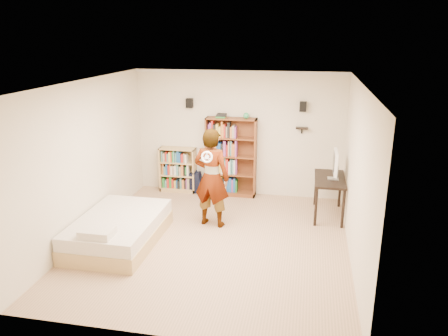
{
  "coord_description": "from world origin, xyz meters",
  "views": [
    {
      "loc": [
        1.48,
        -6.62,
        3.43
      ],
      "look_at": [
        0.06,
        0.6,
        1.15
      ],
      "focal_mm": 35.0,
      "sensor_mm": 36.0,
      "label": 1
    }
  ],
  "objects_px": {
    "computer_desk": "(329,197)",
    "daybed": "(119,226)",
    "person": "(212,178)",
    "tall_bookshelf": "(231,157)",
    "low_bookshelf": "(178,170)"
  },
  "relations": [
    {
      "from": "tall_bookshelf",
      "to": "low_bookshelf",
      "type": "height_order",
      "value": "tall_bookshelf"
    },
    {
      "from": "tall_bookshelf",
      "to": "daybed",
      "type": "height_order",
      "value": "tall_bookshelf"
    },
    {
      "from": "daybed",
      "to": "person",
      "type": "relative_size",
      "value": 1.07
    },
    {
      "from": "tall_bookshelf",
      "to": "low_bookshelf",
      "type": "bearing_deg",
      "value": 179.63
    },
    {
      "from": "tall_bookshelf",
      "to": "computer_desk",
      "type": "bearing_deg",
      "value": -20.84
    },
    {
      "from": "daybed",
      "to": "low_bookshelf",
      "type": "bearing_deg",
      "value": 84.72
    },
    {
      "from": "low_bookshelf",
      "to": "computer_desk",
      "type": "bearing_deg",
      "value": -13.62
    },
    {
      "from": "computer_desk",
      "to": "daybed",
      "type": "bearing_deg",
      "value": -152.19
    },
    {
      "from": "tall_bookshelf",
      "to": "computer_desk",
      "type": "relative_size",
      "value": 1.51
    },
    {
      "from": "daybed",
      "to": "person",
      "type": "height_order",
      "value": "person"
    },
    {
      "from": "person",
      "to": "computer_desk",
      "type": "bearing_deg",
      "value": -147.69
    },
    {
      "from": "computer_desk",
      "to": "daybed",
      "type": "height_order",
      "value": "computer_desk"
    },
    {
      "from": "tall_bookshelf",
      "to": "daybed",
      "type": "distance_m",
      "value": 3.08
    },
    {
      "from": "tall_bookshelf",
      "to": "person",
      "type": "height_order",
      "value": "person"
    },
    {
      "from": "computer_desk",
      "to": "person",
      "type": "distance_m",
      "value": 2.36
    }
  ]
}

